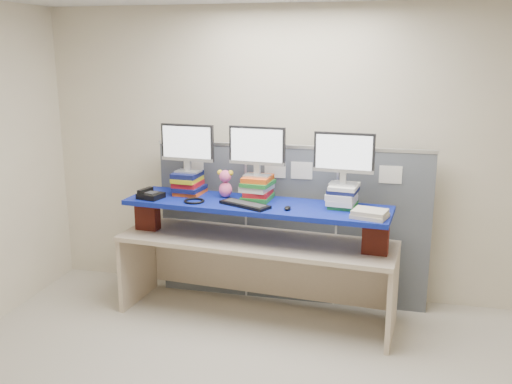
% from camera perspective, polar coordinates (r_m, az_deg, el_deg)
% --- Properties ---
extents(room, '(5.00, 4.00, 2.80)m').
position_cam_1_polar(room, '(3.60, -1.12, -1.74)').
color(room, beige).
rests_on(room, ground).
extents(cubicle_partition, '(2.60, 0.06, 1.53)m').
position_cam_1_polar(cubicle_partition, '(5.45, 3.49, -3.20)').
color(cubicle_partition, '#4E545C').
rests_on(cubicle_partition, ground).
extents(desk, '(2.52, 0.95, 0.75)m').
position_cam_1_polar(desk, '(5.13, 0.00, -6.30)').
color(desk, '#C8B399').
rests_on(desk, ground).
extents(brick_pier_left, '(0.22, 0.13, 0.29)m').
position_cam_1_polar(brick_pier_left, '(5.40, -10.79, -2.22)').
color(brick_pier_left, maroon).
rests_on(brick_pier_left, desk).
extents(brick_pier_right, '(0.22, 0.13, 0.29)m').
position_cam_1_polar(brick_pier_right, '(4.78, 11.87, -4.43)').
color(brick_pier_right, maroon).
rests_on(brick_pier_right, desk).
extents(blue_board, '(2.38, 0.80, 0.04)m').
position_cam_1_polar(blue_board, '(4.99, 0.00, -1.35)').
color(blue_board, navy).
rests_on(blue_board, brick_pier_left).
extents(book_stack_left, '(0.28, 0.33, 0.21)m').
position_cam_1_polar(book_stack_left, '(5.32, -6.77, 0.87)').
color(book_stack_left, '#E04D15').
rests_on(book_stack_left, blue_board).
extents(book_stack_center, '(0.29, 0.34, 0.21)m').
position_cam_1_polar(book_stack_center, '(5.08, 0.16, 0.41)').
color(book_stack_center, '#1F762C').
rests_on(book_stack_center, blue_board).
extents(book_stack_right, '(0.28, 0.33, 0.19)m').
position_cam_1_polar(book_stack_right, '(4.90, 8.66, -0.37)').
color(book_stack_right, '#1F762C').
rests_on(book_stack_right, blue_board).
extents(monitor_left, '(0.51, 0.16, 0.44)m').
position_cam_1_polar(monitor_left, '(5.25, -6.87, 4.67)').
color(monitor_left, '#B7B8BD').
rests_on(monitor_left, book_stack_left).
extents(monitor_center, '(0.51, 0.16, 0.44)m').
position_cam_1_polar(monitor_center, '(5.00, 0.11, 4.39)').
color(monitor_center, '#B7B8BD').
rests_on(monitor_center, book_stack_center).
extents(monitor_right, '(0.51, 0.16, 0.44)m').
position_cam_1_polar(monitor_right, '(4.83, 8.79, 3.64)').
color(monitor_right, '#B7B8BD').
rests_on(monitor_right, book_stack_right).
extents(keyboard, '(0.48, 0.34, 0.03)m').
position_cam_1_polar(keyboard, '(4.89, -1.11, -1.26)').
color(keyboard, black).
rests_on(keyboard, blue_board).
extents(mouse, '(0.06, 0.10, 0.03)m').
position_cam_1_polar(mouse, '(4.78, 3.17, -1.61)').
color(mouse, black).
rests_on(mouse, blue_board).
extents(desk_phone, '(0.24, 0.23, 0.09)m').
position_cam_1_polar(desk_phone, '(5.23, -10.55, -0.29)').
color(desk_phone, black).
rests_on(desk_phone, blue_board).
extents(headset, '(0.19, 0.19, 0.02)m').
position_cam_1_polar(headset, '(5.05, -6.20, -0.89)').
color(headset, black).
rests_on(headset, blue_board).
extents(plush_toy, '(0.15, 0.11, 0.25)m').
position_cam_1_polar(plush_toy, '(5.16, -3.08, 0.87)').
color(plush_toy, pink).
rests_on(plush_toy, blue_board).
extents(binder_stack, '(0.31, 0.27, 0.07)m').
position_cam_1_polar(binder_stack, '(4.63, 11.31, -2.15)').
color(binder_stack, beige).
rests_on(binder_stack, blue_board).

